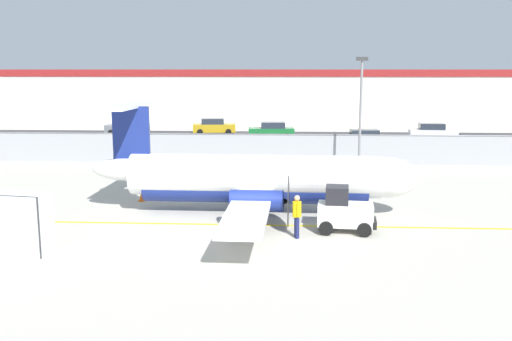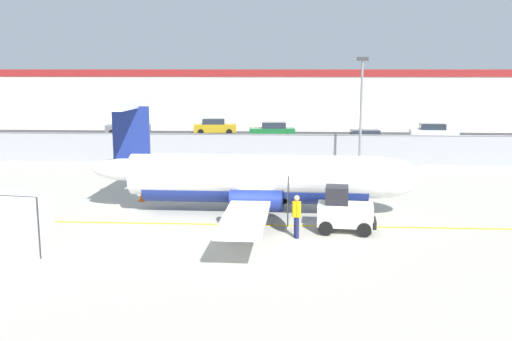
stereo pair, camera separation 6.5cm
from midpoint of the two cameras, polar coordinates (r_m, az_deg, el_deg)
ground_plane at (r=24.24m, az=-0.81°, el=-5.46°), size 140.00×140.00×0.01m
perimeter_fence at (r=39.69m, az=0.86°, el=2.28°), size 98.00×0.10×2.10m
parking_lot_strip at (r=51.23m, az=1.42°, el=2.85°), size 98.00×17.00×0.12m
background_building at (r=69.38m, az=1.96°, el=7.39°), size 91.00×8.10×6.50m
commuter_airplane at (r=25.87m, az=0.39°, el=-0.82°), size 14.84×16.03×4.92m
baggage_tug at (r=23.28m, az=8.73°, el=-4.06°), size 2.42×1.56×1.88m
ground_crew_worker at (r=22.27m, az=4.03°, el=-4.36°), size 0.40×0.55×1.70m
cargo_container at (r=21.75m, az=-23.66°, el=-5.15°), size 2.67×2.33×2.20m
traffic_cone_near_left at (r=24.11m, az=-1.38°, el=-4.78°), size 0.36×0.36×0.64m
traffic_cone_near_right at (r=29.11m, az=-11.38°, el=-2.39°), size 0.36×0.36×0.64m
parked_car_0 at (r=57.84m, az=-12.81°, el=4.26°), size 4.25×2.11×1.58m
parked_car_1 at (r=57.22m, az=-4.25°, el=4.42°), size 4.35×2.34×1.58m
parked_car_2 at (r=53.12m, az=1.54°, el=4.01°), size 4.32×2.26×1.58m
parked_car_3 at (r=47.25m, az=10.86°, el=3.08°), size 4.27×2.15×1.58m
parked_car_4 at (r=54.29m, az=17.21°, el=3.70°), size 4.30×2.21×1.58m
apron_light_pole at (r=36.87m, az=10.39°, el=6.50°), size 0.70×0.30×7.27m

